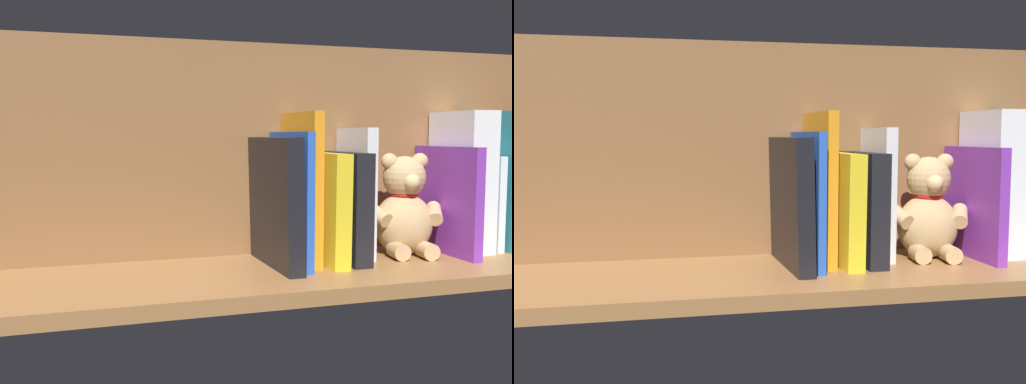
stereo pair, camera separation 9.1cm
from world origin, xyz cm
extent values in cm
cube|color=#9E6B3D|center=(0.00, 0.00, -1.10)|extent=(115.79, 28.94, 2.20)
cube|color=brown|center=(0.00, -12.22, 18.00)|extent=(115.79, 1.50, 36.00)
cube|color=teal|center=(-47.22, -2.42, 12.36)|extent=(2.70, 17.30, 24.72)
cube|color=silver|center=(-44.21, -4.88, 8.41)|extent=(1.40, 12.38, 16.82)
cube|color=white|center=(-39.89, -4.45, 12.33)|extent=(5.32, 13.04, 24.67)
cube|color=purple|center=(-35.41, -2.25, 9.29)|extent=(1.73, 17.64, 18.58)
ellipsoid|color=tan|center=(-27.79, -3.68, 5.30)|extent=(11.28, 10.38, 10.59)
sphere|color=tan|center=(-27.79, -3.68, 13.32)|extent=(7.28, 7.28, 7.28)
sphere|color=tan|center=(-30.49, -3.28, 16.05)|extent=(2.81, 2.81, 2.81)
sphere|color=tan|center=(-25.09, -4.08, 16.05)|extent=(2.81, 2.81, 2.81)
sphere|color=#DBB77F|center=(-27.33, -0.62, 12.78)|extent=(2.81, 2.81, 2.81)
cylinder|color=tan|center=(-32.57, -1.63, 7.15)|extent=(4.66, 5.76, 3.92)
cylinder|color=tan|center=(-22.62, -3.11, 7.15)|extent=(3.47, 5.60, 3.92)
cylinder|color=tan|center=(-29.48, 1.13, 1.41)|extent=(3.37, 4.34, 2.81)
cylinder|color=tan|center=(-24.77, 0.43, 1.41)|extent=(3.37, 4.34, 2.81)
torus|color=red|center=(-27.79, -3.68, 10.43)|extent=(5.49, 5.49, 0.83)
cube|color=silver|center=(-19.44, -5.29, 10.86)|extent=(1.95, 11.57, 21.72)
cube|color=black|center=(-15.94, -3.06, 8.87)|extent=(3.13, 16.02, 17.74)
cube|color=yellow|center=(-12.06, -2.74, 8.85)|extent=(2.83, 16.67, 17.72)
cube|color=orange|center=(-8.93, -3.87, 12.08)|extent=(1.64, 14.40, 24.16)
cube|color=blue|center=(-6.54, -2.54, 10.51)|extent=(1.24, 17.06, 21.03)
cube|color=black|center=(-3.65, -1.72, 10.09)|extent=(3.14, 18.69, 20.25)
camera|label=1|loc=(27.42, 86.18, 20.53)|focal=42.16mm
camera|label=2|loc=(18.65, 88.49, 20.53)|focal=42.16mm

